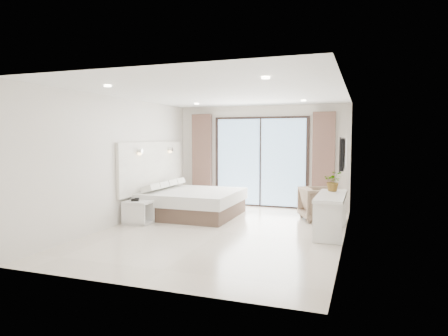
% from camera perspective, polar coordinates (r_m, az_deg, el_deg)
% --- Properties ---
extents(ground, '(6.20, 6.20, 0.00)m').
position_cam_1_polar(ground, '(7.96, -0.33, -9.10)').
color(ground, beige).
rests_on(ground, ground).
extents(room_shell, '(4.62, 6.22, 2.72)m').
position_cam_1_polar(room_shell, '(8.66, 0.44, 2.56)').
color(room_shell, silver).
rests_on(room_shell, ground).
extents(bed, '(2.15, 2.04, 0.74)m').
position_cam_1_polar(bed, '(9.54, -4.67, -4.94)').
color(bed, brown).
rests_on(bed, ground).
extents(nightstand, '(0.55, 0.45, 0.49)m').
position_cam_1_polar(nightstand, '(8.81, -12.15, -6.23)').
color(nightstand, silver).
rests_on(nightstand, ground).
extents(phone, '(0.20, 0.18, 0.05)m').
position_cam_1_polar(phone, '(8.77, -12.58, -4.45)').
color(phone, black).
rests_on(phone, nightstand).
extents(console_desk, '(0.52, 1.66, 0.77)m').
position_cam_1_polar(console_desk, '(7.92, 15.04, -5.14)').
color(console_desk, silver).
rests_on(console_desk, ground).
extents(plant, '(0.41, 0.44, 0.32)m').
position_cam_1_polar(plant, '(8.37, 15.36, -2.14)').
color(plant, '#33662D').
rests_on(plant, console_desk).
extents(armchair, '(1.01, 1.04, 0.83)m').
position_cam_1_polar(armchair, '(9.23, 13.56, -4.75)').
color(armchair, '#947861').
rests_on(armchair, ground).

